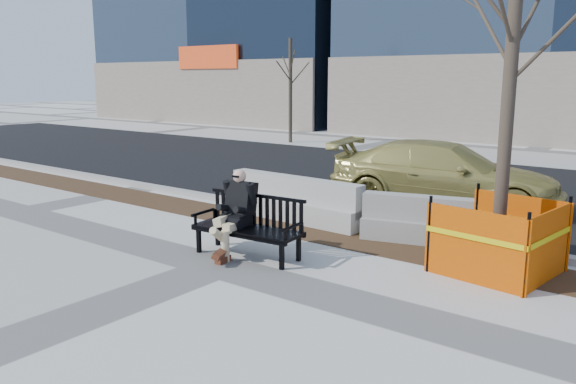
% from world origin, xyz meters
% --- Properties ---
extents(ground, '(120.00, 120.00, 0.00)m').
position_xyz_m(ground, '(0.00, 0.00, 0.00)').
color(ground, beige).
rests_on(ground, ground).
extents(mulch_strip, '(40.00, 1.20, 0.02)m').
position_xyz_m(mulch_strip, '(0.00, 2.60, 0.00)').
color(mulch_strip, '#47301C').
rests_on(mulch_strip, ground).
extents(asphalt_street, '(60.00, 10.40, 0.01)m').
position_xyz_m(asphalt_street, '(0.00, 8.80, 0.00)').
color(asphalt_street, black).
rests_on(asphalt_street, ground).
extents(curb, '(60.00, 0.25, 0.12)m').
position_xyz_m(curb, '(0.00, 3.55, 0.06)').
color(curb, '#9E9B93').
rests_on(curb, ground).
extents(bench, '(2.01, 0.87, 1.04)m').
position_xyz_m(bench, '(0.04, 0.66, 0.00)').
color(bench, black).
rests_on(bench, ground).
extents(seated_man, '(0.70, 1.07, 1.43)m').
position_xyz_m(seated_man, '(-0.22, 0.69, 0.00)').
color(seated_man, black).
rests_on(seated_man, ground).
extents(tree_fence, '(2.71, 2.71, 6.01)m').
position_xyz_m(tree_fence, '(3.62, 2.43, 0.00)').
color(tree_fence, '#F15700').
rests_on(tree_fence, ground).
extents(sedan, '(5.52, 3.03, 1.52)m').
position_xyz_m(sedan, '(1.15, 6.28, 0.00)').
color(sedan, tan).
rests_on(sedan, ground).
extents(jersey_barrier_left, '(3.29, 0.79, 0.94)m').
position_xyz_m(jersey_barrier_left, '(-0.83, 3.17, 0.00)').
color(jersey_barrier_left, '#ADAAA2').
rests_on(jersey_barrier_left, ground).
extents(jersey_barrier_right, '(3.09, 1.38, 0.87)m').
position_xyz_m(jersey_barrier_right, '(2.42, 3.37, 0.00)').
color(jersey_barrier_right, gray).
rests_on(jersey_barrier_right, ground).
extents(far_tree_left, '(2.20, 2.20, 5.07)m').
position_xyz_m(far_tree_left, '(-9.82, 14.90, 0.00)').
color(far_tree_left, '#42392A').
rests_on(far_tree_left, ground).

